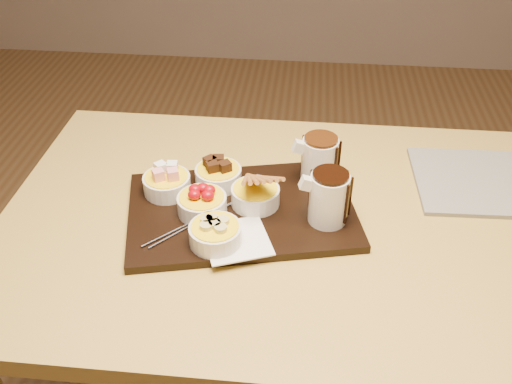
# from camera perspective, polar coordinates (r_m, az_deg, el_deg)

# --- Properties ---
(dining_table) EXTENTS (1.20, 0.80, 0.75)m
(dining_table) POSITION_cam_1_polar(r_m,az_deg,el_deg) (1.24, 3.32, -6.09)
(dining_table) COLOR #B39542
(dining_table) RESTS_ON ground
(serving_board) EXTENTS (0.52, 0.40, 0.02)m
(serving_board) POSITION_cam_1_polar(r_m,az_deg,el_deg) (1.18, -1.45, -1.91)
(serving_board) COLOR black
(serving_board) RESTS_ON dining_table
(napkin) EXTENTS (0.16, 0.16, 0.00)m
(napkin) POSITION_cam_1_polar(r_m,az_deg,el_deg) (1.09, -1.95, -4.80)
(napkin) COLOR white
(napkin) RESTS_ON serving_board
(bowl_marshmallows) EXTENTS (0.10, 0.10, 0.04)m
(bowl_marshmallows) POSITION_cam_1_polar(r_m,az_deg,el_deg) (1.22, -8.89, 0.77)
(bowl_marshmallows) COLOR silver
(bowl_marshmallows) RESTS_ON serving_board
(bowl_cake) EXTENTS (0.10, 0.10, 0.04)m
(bowl_cake) POSITION_cam_1_polar(r_m,az_deg,el_deg) (1.23, -3.77, 1.57)
(bowl_cake) COLOR silver
(bowl_cake) RESTS_ON serving_board
(bowl_strawberries) EXTENTS (0.10, 0.10, 0.04)m
(bowl_strawberries) POSITION_cam_1_polar(r_m,az_deg,el_deg) (1.15, -5.41, -1.28)
(bowl_strawberries) COLOR silver
(bowl_strawberries) RESTS_ON serving_board
(bowl_biscotti) EXTENTS (0.10, 0.10, 0.04)m
(bowl_biscotti) POSITION_cam_1_polar(r_m,az_deg,el_deg) (1.17, -0.07, -0.42)
(bowl_biscotti) COLOR silver
(bowl_biscotti) RESTS_ON serving_board
(bowl_bananas) EXTENTS (0.10, 0.10, 0.04)m
(bowl_bananas) POSITION_cam_1_polar(r_m,az_deg,el_deg) (1.08, -4.09, -4.27)
(bowl_bananas) COLOR silver
(bowl_bananas) RESTS_ON serving_board
(pitcher_dark_chocolate) EXTENTS (0.09, 0.09, 0.11)m
(pitcher_dark_chocolate) POSITION_cam_1_polar(r_m,az_deg,el_deg) (1.12, 7.28, -0.65)
(pitcher_dark_chocolate) COLOR silver
(pitcher_dark_chocolate) RESTS_ON serving_board
(pitcher_milk_chocolate) EXTENTS (0.09, 0.09, 0.11)m
(pitcher_milk_chocolate) POSITION_cam_1_polar(r_m,az_deg,el_deg) (1.22, 6.35, 3.05)
(pitcher_milk_chocolate) COLOR silver
(pitcher_milk_chocolate) RESTS_ON serving_board
(fondue_skewers) EXTENTS (0.21, 0.20, 0.01)m
(fondue_skewers) POSITION_cam_1_polar(r_m,az_deg,el_deg) (1.14, -5.80, -2.69)
(fondue_skewers) COLOR silver
(fondue_skewers) RESTS_ON serving_board
(newspaper) EXTENTS (0.32, 0.26, 0.01)m
(newspaper) POSITION_cam_1_polar(r_m,az_deg,el_deg) (1.36, 22.03, 0.93)
(newspaper) COLOR beige
(newspaper) RESTS_ON dining_table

